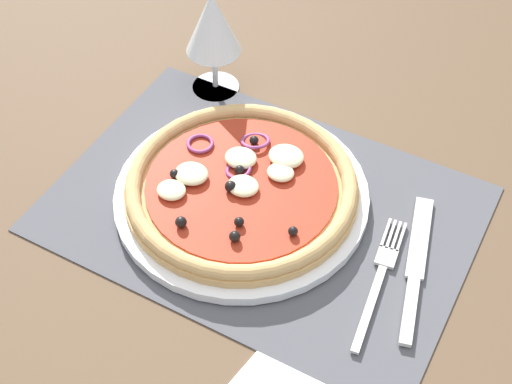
{
  "coord_description": "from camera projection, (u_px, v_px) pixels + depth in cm",
  "views": [
    {
      "loc": [
        26.03,
        -49.32,
        65.83
      ],
      "look_at": [
        -0.82,
        0.0,
        2.63
      ],
      "focal_mm": 51.72,
      "sensor_mm": 36.0,
      "label": 1
    }
  ],
  "objects": [
    {
      "name": "ground_plane",
      "position": [
        262.0,
        216.0,
        0.87
      ],
      "size": [
        190.0,
        140.0,
        2.4
      ],
      "primitive_type": "cube",
      "color": "brown"
    },
    {
      "name": "placemat",
      "position": [
        262.0,
        208.0,
        0.86
      ],
      "size": [
        47.89,
        33.42,
        0.4
      ],
      "primitive_type": "cube",
      "color": "#4C4C51",
      "rests_on": "ground_plane"
    },
    {
      "name": "plate",
      "position": [
        242.0,
        195.0,
        0.86
      ],
      "size": [
        29.81,
        29.81,
        1.23
      ],
      "primitive_type": "cylinder",
      "color": "white",
      "rests_on": "placemat"
    },
    {
      "name": "pizza",
      "position": [
        241.0,
        185.0,
        0.85
      ],
      "size": [
        27.24,
        27.24,
        2.67
      ],
      "color": "tan",
      "rests_on": "plate"
    },
    {
      "name": "fork",
      "position": [
        380.0,
        275.0,
        0.79
      ],
      "size": [
        3.83,
        18.04,
        0.44
      ],
      "rotation": [
        0.0,
        0.0,
        1.7
      ],
      "color": "silver",
      "rests_on": "placemat"
    },
    {
      "name": "knife",
      "position": [
        416.0,
        265.0,
        0.8
      ],
      "size": [
        6.5,
        19.8,
        0.62
      ],
      "rotation": [
        0.0,
        0.0,
        1.82
      ],
      "color": "silver",
      "rests_on": "placemat"
    },
    {
      "name": "wine_glass",
      "position": [
        213.0,
        25.0,
        0.93
      ],
      "size": [
        7.2,
        7.2,
        14.9
      ],
      "color": "silver",
      "rests_on": "ground_plane"
    },
    {
      "name": "napkin",
      "position": [
        304.0,
        381.0,
        0.72
      ],
      "size": [
        12.62,
        11.7,
        0.36
      ],
      "primitive_type": "cube",
      "rotation": [
        0.0,
        0.0,
        -0.16
      ],
      "color": "white",
      "rests_on": "ground_plane"
    }
  ]
}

